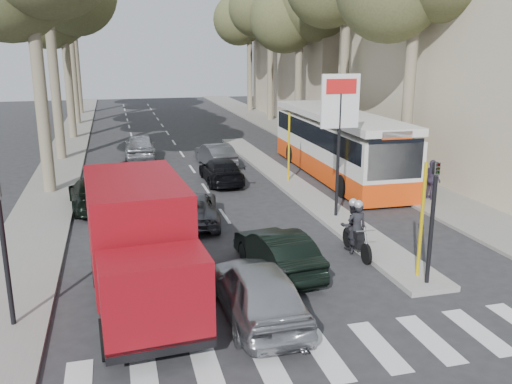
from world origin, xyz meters
TOP-DOWN VIEW (x-y plane):
  - ground at (0.00, 0.00)m, footprint 120.00×120.00m
  - sidewalk_right at (8.60, 25.00)m, footprint 3.20×70.00m
  - median_left at (-8.00, 28.00)m, footprint 2.40×64.00m
  - traffic_island at (3.25, 11.00)m, footprint 1.50×26.00m
  - building_far at (15.50, 34.00)m, footprint 11.00×20.00m
  - billboard at (3.25, 5.00)m, footprint 1.50×12.10m
  - traffic_light_island at (3.25, -1.50)m, footprint 0.16×0.41m
  - traffic_light_left at (-7.60, -1.00)m, footprint 0.16×0.41m
  - tree_l_e at (-7.97, 44.11)m, footprint 7.40×7.20m
  - tree_r_c at (9.03, 26.11)m, footprint 7.40×7.20m
  - tree_r_e at (9.23, 42.11)m, footprint 7.40×7.20m
  - silver_hatchback at (-1.80, -2.00)m, footprint 1.83×4.42m
  - dark_hatchback at (-0.50, 0.62)m, footprint 1.86×4.13m
  - queue_car_a at (-2.27, 6.00)m, footprint 2.47×4.49m
  - queue_car_b at (0.05, 11.94)m, footprint 1.73×4.26m
  - queue_car_c at (-3.50, 19.21)m, footprint 2.00×4.52m
  - queue_car_d at (0.50, 15.89)m, footprint 1.88×4.16m
  - queue_car_e at (-6.01, 9.00)m, footprint 2.29×4.60m
  - red_truck at (-4.52, -0.61)m, footprint 2.72×6.29m
  - city_bus at (6.20, 11.99)m, footprint 3.08×12.86m
  - motorcycle at (2.41, 1.52)m, footprint 0.80×2.18m
  - pedestrian_near at (8.23, 6.27)m, footprint 0.66×1.09m
  - pedestrian_far at (7.76, 9.95)m, footprint 1.18×0.77m

SIDE VIEW (x-z plane):
  - ground at x=0.00m, z-range 0.00..0.00m
  - sidewalk_right at x=8.60m, z-range 0.00..0.12m
  - median_left at x=-8.00m, z-range 0.00..0.12m
  - traffic_island at x=3.25m, z-range 0.00..0.16m
  - queue_car_a at x=-2.27m, z-range 0.00..1.19m
  - queue_car_b at x=0.05m, z-range 0.00..1.24m
  - queue_car_e at x=-6.01m, z-range 0.00..1.29m
  - dark_hatchback at x=-0.50m, z-range 0.00..1.31m
  - queue_car_d at x=0.50m, z-range 0.00..1.32m
  - silver_hatchback at x=-1.80m, z-range 0.00..1.50m
  - queue_car_c at x=-3.50m, z-range 0.00..1.51m
  - motorcycle at x=2.41m, z-range -0.08..1.77m
  - pedestrian_far at x=7.76m, z-range 0.12..1.80m
  - pedestrian_near at x=8.23m, z-range 0.12..1.86m
  - red_truck at x=-4.52m, z-range 0.09..3.38m
  - city_bus at x=6.20m, z-range 0.09..3.46m
  - traffic_light_island at x=3.25m, z-range 0.69..4.29m
  - traffic_light_left at x=-7.60m, z-range 0.69..4.29m
  - billboard at x=3.25m, z-range 0.90..6.50m
  - building_far at x=15.50m, z-range 0.00..16.00m
  - tree_r_c at x=9.03m, z-range 3.03..16.35m
  - tree_r_e at x=9.23m, z-range 3.33..17.43m
  - tree_l_e at x=-7.97m, z-range 3.48..17.97m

